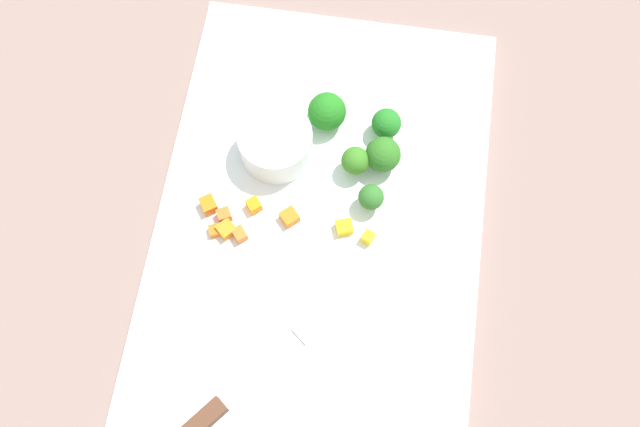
# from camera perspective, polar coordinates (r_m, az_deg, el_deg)

# --- Properties ---
(ground_plane) EXTENTS (4.00, 4.00, 0.00)m
(ground_plane) POSITION_cam_1_polar(r_m,az_deg,el_deg) (0.74, 0.00, -0.59)
(ground_plane) COLOR gray
(cutting_board) EXTENTS (0.51, 0.34, 0.01)m
(cutting_board) POSITION_cam_1_polar(r_m,az_deg,el_deg) (0.74, 0.00, -0.43)
(cutting_board) COLOR white
(cutting_board) RESTS_ON ground_plane
(prep_bowl) EXTENTS (0.08, 0.08, 0.04)m
(prep_bowl) POSITION_cam_1_polar(r_m,az_deg,el_deg) (0.74, -3.69, 5.83)
(prep_bowl) COLOR white
(prep_bowl) RESTS_ON cutting_board
(chef_knife) EXTENTS (0.28, 0.23, 0.02)m
(chef_knife) POSITION_cam_1_polar(r_m,az_deg,el_deg) (0.69, -4.48, -12.38)
(chef_knife) COLOR silver
(chef_knife) RESTS_ON cutting_board
(carrot_dice_0) EXTENTS (0.02, 0.02, 0.01)m
(carrot_dice_0) POSITION_cam_1_polar(r_m,az_deg,el_deg) (0.73, -7.77, -1.31)
(carrot_dice_0) COLOR orange
(carrot_dice_0) RESTS_ON cutting_board
(carrot_dice_1) EXTENTS (0.02, 0.02, 0.01)m
(carrot_dice_1) POSITION_cam_1_polar(r_m,az_deg,el_deg) (0.74, -9.21, 0.72)
(carrot_dice_1) COLOR orange
(carrot_dice_1) RESTS_ON cutting_board
(carrot_dice_2) EXTENTS (0.02, 0.02, 0.01)m
(carrot_dice_2) POSITION_cam_1_polar(r_m,az_deg,el_deg) (0.72, -6.67, -1.73)
(carrot_dice_2) COLOR orange
(carrot_dice_2) RESTS_ON cutting_board
(carrot_dice_3) EXTENTS (0.02, 0.02, 0.01)m
(carrot_dice_3) POSITION_cam_1_polar(r_m,az_deg,el_deg) (0.73, -7.94, -0.13)
(carrot_dice_3) COLOR orange
(carrot_dice_3) RESTS_ON cutting_board
(carrot_dice_4) EXTENTS (0.02, 0.01, 0.01)m
(carrot_dice_4) POSITION_cam_1_polar(r_m,az_deg,el_deg) (0.73, -8.74, -1.42)
(carrot_dice_4) COLOR orange
(carrot_dice_4) RESTS_ON cutting_board
(carrot_dice_5) EXTENTS (0.02, 0.02, 0.01)m
(carrot_dice_5) POSITION_cam_1_polar(r_m,az_deg,el_deg) (0.73, -5.49, 0.74)
(carrot_dice_5) COLOR orange
(carrot_dice_5) RESTS_ON cutting_board
(carrot_dice_6) EXTENTS (0.02, 0.02, 0.01)m
(carrot_dice_6) POSITION_cam_1_polar(r_m,az_deg,el_deg) (0.73, -2.54, -0.29)
(carrot_dice_6) COLOR orange
(carrot_dice_6) RESTS_ON cutting_board
(pepper_dice_0) EXTENTS (0.02, 0.02, 0.01)m
(pepper_dice_0) POSITION_cam_1_polar(r_m,az_deg,el_deg) (0.72, 2.02, -1.14)
(pepper_dice_0) COLOR yellow
(pepper_dice_0) RESTS_ON cutting_board
(pepper_dice_1) EXTENTS (0.02, 0.02, 0.01)m
(pepper_dice_1) POSITION_cam_1_polar(r_m,az_deg,el_deg) (0.72, 4.01, -1.97)
(pepper_dice_1) COLOR yellow
(pepper_dice_1) RESTS_ON cutting_board
(broccoli_floret_0) EXTENTS (0.04, 0.04, 0.04)m
(broccoli_floret_0) POSITION_cam_1_polar(r_m,az_deg,el_deg) (0.76, 0.58, 8.42)
(broccoli_floret_0) COLOR #98AB5D
(broccoli_floret_0) RESTS_ON cutting_board
(broccoli_floret_1) EXTENTS (0.04, 0.04, 0.04)m
(broccoli_floret_1) POSITION_cam_1_polar(r_m,az_deg,el_deg) (0.74, 5.24, 4.87)
(broccoli_floret_1) COLOR #81B159
(broccoli_floret_1) RESTS_ON cutting_board
(broccoli_floret_2) EXTENTS (0.03, 0.03, 0.03)m
(broccoli_floret_2) POSITION_cam_1_polar(r_m,az_deg,el_deg) (0.72, 4.25, 1.34)
(broccoli_floret_2) COLOR #94C25F
(broccoli_floret_2) RESTS_ON cutting_board
(broccoli_floret_3) EXTENTS (0.03, 0.03, 0.04)m
(broccoli_floret_3) POSITION_cam_1_polar(r_m,az_deg,el_deg) (0.73, 2.94, 4.37)
(broccoli_floret_3) COLOR #98BC5A
(broccoli_floret_3) RESTS_ON cutting_board
(broccoli_floret_4) EXTENTS (0.03, 0.03, 0.04)m
(broccoli_floret_4) POSITION_cam_1_polar(r_m,az_deg,el_deg) (0.76, 5.51, 7.43)
(broccoli_floret_4) COLOR #95AB64
(broccoli_floret_4) RESTS_ON cutting_board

